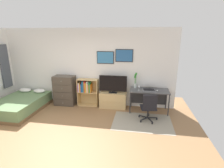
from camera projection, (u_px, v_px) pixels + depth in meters
ground_plane at (60, 140)px, 4.12m from camera, size 7.20×7.20×0.00m
wall_back_with_posters at (88, 67)px, 6.05m from camera, size 6.12×0.09×2.70m
area_rug at (142, 122)px, 4.99m from camera, size 1.70×1.20×0.01m
bed at (21, 104)px, 5.72m from camera, size 1.32×1.94×0.56m
dresser at (65, 90)px, 6.15m from camera, size 0.73×0.46×1.07m
bookshelf at (87, 89)px, 6.06m from camera, size 0.73×0.30×0.97m
tv_stand at (113, 100)px, 5.95m from camera, size 0.91×0.41×0.55m
television at (113, 84)px, 5.77m from camera, size 0.95×0.16×0.60m
desk at (149, 93)px, 5.64m from camera, size 1.25×0.62×0.74m
office_chair at (149, 107)px, 4.92m from camera, size 0.58×0.58×0.86m
laptop at (149, 88)px, 5.57m from camera, size 0.41×0.44×0.17m
computer_mouse at (157, 91)px, 5.42m from camera, size 0.06×0.10×0.03m
bamboo_vase at (135, 80)px, 5.71m from camera, size 0.10×0.11×0.52m
wine_glass at (139, 86)px, 5.47m from camera, size 0.07×0.07×0.18m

